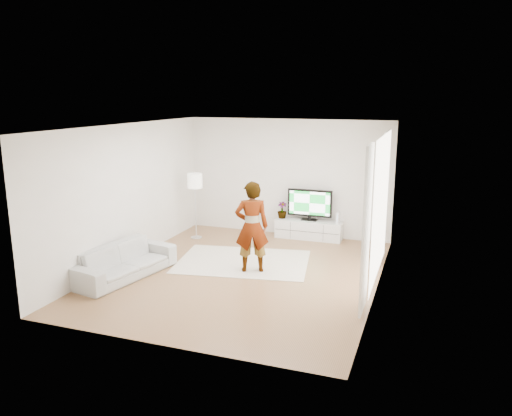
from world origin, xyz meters
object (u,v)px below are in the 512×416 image
(television, at_px, (310,204))
(floor_lamp, at_px, (195,184))
(media_console, at_px, (309,229))
(sofa, at_px, (124,261))
(player, at_px, (252,227))
(rug, at_px, (243,262))

(television, xyz_separation_m, floor_lamp, (-2.55, -0.88, 0.47))
(media_console, distance_m, floor_lamp, 2.91)
(sofa, xyz_separation_m, floor_lamp, (0.11, 2.82, 1.01))
(television, relative_size, player, 0.60)
(rug, relative_size, floor_lamp, 1.69)
(television, bearing_deg, rug, -111.78)
(television, distance_m, rug, 2.47)
(rug, distance_m, sofa, 2.39)
(player, bearing_deg, sofa, 3.44)
(television, xyz_separation_m, player, (-0.50, -2.61, 0.05))
(media_console, distance_m, television, 0.62)
(television, height_order, player, player)
(player, bearing_deg, television, -124.00)
(media_console, bearing_deg, floor_lamp, -161.60)
(floor_lamp, bearing_deg, player, -40.23)
(media_console, distance_m, sofa, 4.53)
(television, bearing_deg, sofa, -125.79)
(media_console, bearing_deg, rug, -112.04)
(television, xyz_separation_m, sofa, (-2.66, -3.70, -0.54))
(sofa, distance_m, floor_lamp, 3.00)
(television, xyz_separation_m, rug, (-0.86, -2.15, -0.84))
(media_console, bearing_deg, television, 90.00)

